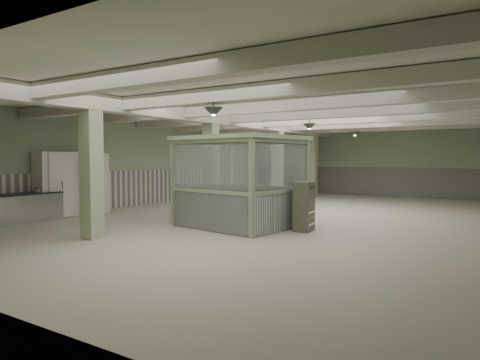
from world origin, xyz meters
The scene contains 25 objects.
floor centered at (0.00, 0.00, 0.00)m, with size 20.00×20.00×0.00m, color silver.
ceiling centered at (0.00, 0.00, 3.60)m, with size 14.00×20.00×0.02m, color white.
wall_back centered at (0.00, 10.00, 1.80)m, with size 14.00×0.02×3.60m, color #A2B691.
wall_left centered at (-7.00, 0.00, 1.80)m, with size 0.02×20.00×3.60m, color #A2B691.
wainscot_left centered at (-6.97, 0.00, 0.75)m, with size 0.05×19.90×1.50m, color silver.
wainscot_back centered at (0.00, 9.97, 0.75)m, with size 13.90×0.05×1.50m, color silver.
girder centered at (-2.50, 0.00, 3.38)m, with size 0.45×19.90×0.40m, color beige.
beam_a centered at (0.00, -7.50, 3.42)m, with size 13.90×0.35×0.32m, color beige.
beam_b centered at (0.00, -5.00, 3.42)m, with size 13.90×0.35×0.32m, color beige.
beam_c centered at (0.00, -2.50, 3.42)m, with size 13.90×0.35×0.32m, color beige.
beam_d centered at (0.00, 0.00, 3.42)m, with size 13.90×0.35×0.32m, color beige.
beam_e centered at (0.00, 2.50, 3.42)m, with size 13.90×0.35×0.32m, color beige.
beam_f centered at (0.00, 5.00, 3.42)m, with size 13.90×0.35×0.32m, color beige.
beam_g centered at (0.00, 7.50, 3.42)m, with size 13.90×0.35×0.32m, color beige.
column_a centered at (-2.50, -6.00, 1.80)m, with size 0.42×0.42×3.60m, color #B0C19B.
column_b centered at (-2.50, -1.00, 1.80)m, with size 0.42×0.42×3.60m, color #B0C19B.
column_c centered at (-2.50, 4.00, 1.80)m, with size 0.42×0.42×3.60m, color #B0C19B.
column_d centered at (-2.50, 8.00, 1.80)m, with size 0.42×0.42×3.60m, color #B0C19B.
pendant_front centered at (0.50, -5.00, 3.05)m, with size 0.44×0.44×0.22m, color #334131.
pendant_mid centered at (0.50, 0.50, 3.05)m, with size 0.44×0.44×0.22m, color #334131.
pendant_back centered at (0.50, 5.50, 3.05)m, with size 0.44×0.44×0.22m, color #334131.
orange_bowl centered at (-6.60, -4.83, 0.95)m, with size 0.26×0.26×0.09m, color #B2B2B7.
walkin_cooler centered at (-6.62, -3.61, 1.11)m, with size 0.85×2.43×2.22m.
guard_booth centered at (-0.47, -2.36, 1.78)m, with size 3.67×3.25×2.64m.
filing_cabinet centered at (1.49, -2.16, 0.68)m, with size 0.44×0.63×1.36m, color #606252.
Camera 1 is at (6.24, -12.95, 2.02)m, focal length 32.00 mm.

